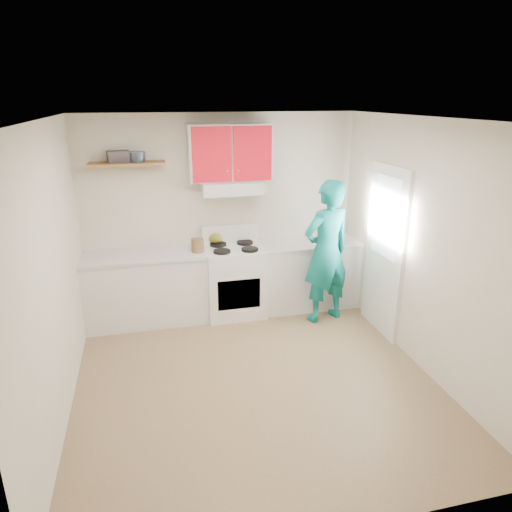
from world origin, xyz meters
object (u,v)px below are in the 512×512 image
object	(u,v)px
crock	(198,246)
kettle	(215,238)
stove	(234,281)
person	(326,252)
tin	(137,157)

from	to	relation	value
crock	kettle	bearing A→B (deg)	47.37
kettle	crock	bearing A→B (deg)	-125.50
stove	kettle	distance (m)	0.63
stove	person	size ratio (longest dim) A/B	0.50
stove	person	distance (m)	1.28
tin	crock	distance (m)	1.31
tin	person	distance (m)	2.60
stove	kettle	world-z (taller)	kettle
crock	stove	bearing A→B (deg)	5.34
stove	crock	world-z (taller)	crock
tin	person	world-z (taller)	tin
kettle	person	world-z (taller)	person
tin	stove	bearing A→B (deg)	-9.60
tin	kettle	distance (m)	1.44
kettle	person	distance (m)	1.48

